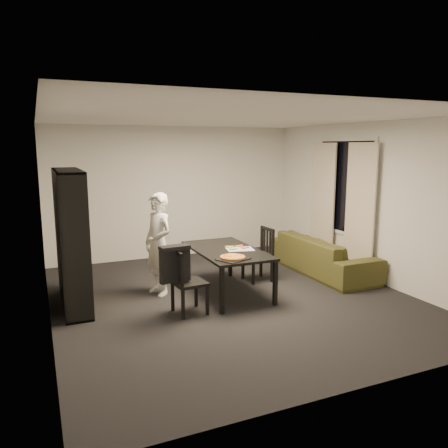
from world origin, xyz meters
name	(u,v)px	position (x,y,z in m)	size (l,w,h in m)	color
room	(231,211)	(0.00, 0.00, 1.30)	(5.01, 5.51, 2.61)	black
window_pane	(345,187)	(2.48, 0.60, 1.50)	(0.02, 1.40, 1.60)	black
window_frame	(345,187)	(2.48, 0.60, 1.50)	(0.03, 1.52, 1.72)	white
curtain_left	(360,211)	(2.40, 0.08, 1.15)	(0.03, 0.70, 2.25)	beige
curtain_right	(323,203)	(2.40, 1.12, 1.15)	(0.03, 0.70, 2.25)	beige
bookshelf	(71,239)	(-2.16, 0.60, 0.95)	(0.35, 1.50, 1.90)	black
dining_table	(227,253)	(0.02, 0.22, 0.62)	(0.90, 1.62, 0.68)	black
chair_left	(184,278)	(-0.85, -0.35, 0.50)	(0.45, 0.45, 0.88)	black
chair_right	(262,250)	(0.82, 0.58, 0.50)	(0.43, 0.43, 0.88)	black
draped_jacket	(175,262)	(-0.97, -0.36, 0.73)	(0.41, 0.21, 0.49)	black
person	(158,244)	(-0.93, 0.58, 0.77)	(0.56, 0.37, 1.54)	white
baking_tray	(233,259)	(-0.13, -0.36, 0.68)	(0.40, 0.32, 0.01)	black
pepperoni_pizza	(233,257)	(-0.13, -0.34, 0.70)	(0.35, 0.35, 0.03)	#9A5E2C
kitchen_towel	(240,249)	(0.20, 0.14, 0.68)	(0.40, 0.30, 0.01)	white
pizza_slices	(236,247)	(0.18, 0.23, 0.69)	(0.37, 0.31, 0.01)	gold
sofa	(323,255)	(2.02, 0.54, 0.32)	(2.21, 0.86, 0.64)	#3C3D18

